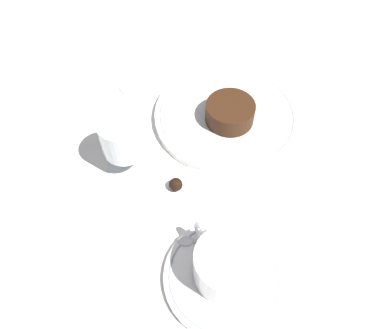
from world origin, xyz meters
name	(u,v)px	position (x,y,z in m)	size (l,w,h in m)	color
ground_plane	(195,125)	(0.00, 0.00, 0.00)	(3.00, 3.00, 0.00)	white
dinner_plate	(226,115)	(-0.02, -0.05, 0.01)	(0.25, 0.25, 0.01)	white
saucer	(224,277)	(-0.24, 0.13, 0.01)	(0.16, 0.16, 0.01)	white
coffee_cup	(227,265)	(-0.24, 0.12, 0.04)	(0.11, 0.08, 0.06)	white
spoon	(205,242)	(-0.19, 0.12, 0.01)	(0.07, 0.09, 0.00)	silver
wine_glass	(123,139)	(-0.01, 0.14, 0.06)	(0.07, 0.07, 0.10)	silver
fork	(154,74)	(0.15, -0.01, 0.00)	(0.03, 0.20, 0.01)	silver
dessert_cake	(230,112)	(-0.03, -0.05, 0.03)	(0.08, 0.08, 0.04)	#381E0F
chocolate_truffle	(176,185)	(-0.09, 0.10, 0.01)	(0.02, 0.02, 0.02)	black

